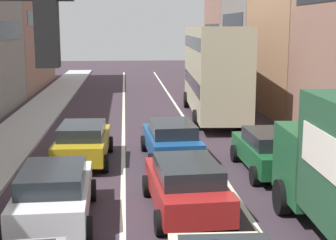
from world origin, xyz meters
TOP-DOWN VIEW (x-y plane):
  - sidewalk_left at (-6.70, 20.00)m, footprint 2.60×64.00m
  - lane_stripe_left at (-1.70, 20.00)m, footprint 0.16×60.00m
  - lane_stripe_right at (1.70, 20.00)m, footprint 0.16×60.00m
  - building_row_right at (9.90, 20.95)m, footprint 7.20×43.90m
  - sedan_centre_lane_second at (0.03, 6.66)m, footprint 2.28×4.40m
  - wagon_left_lane_second at (-3.48, 6.31)m, footprint 2.16×4.35m
  - hatchback_centre_lane_third at (0.15, 12.24)m, footprint 2.26×4.40m
  - sedan_left_lane_third at (-3.20, 12.16)m, footprint 2.17×4.35m
  - sedan_right_lane_behind_truck at (3.45, 10.24)m, footprint 2.07×4.31m
  - bus_mid_queue_primary at (3.33, 20.94)m, footprint 3.21×10.62m

SIDE VIEW (x-z plane):
  - lane_stripe_left at x=-1.70m, z-range 0.00..0.01m
  - lane_stripe_right at x=1.70m, z-range 0.00..0.01m
  - sidewalk_left at x=-6.70m, z-range 0.00..0.14m
  - sedan_centre_lane_second at x=0.03m, z-range 0.05..1.54m
  - wagon_left_lane_second at x=-3.48m, z-range 0.05..1.54m
  - hatchback_centre_lane_third at x=0.15m, z-range 0.05..1.54m
  - sedan_left_lane_third at x=-3.20m, z-range 0.05..1.54m
  - sedan_right_lane_behind_truck at x=3.45m, z-range 0.05..1.54m
  - bus_mid_queue_primary at x=3.33m, z-range 0.30..5.36m
  - building_row_right at x=9.90m, z-range -1.12..12.70m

